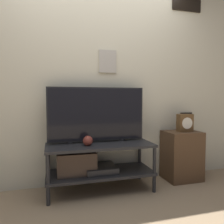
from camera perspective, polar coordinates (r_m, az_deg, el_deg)
name	(u,v)px	position (r m, az deg, el deg)	size (l,w,h in m)	color
ground_plane	(106,201)	(2.48, -1.50, -22.24)	(12.00, 12.00, 0.00)	#997F60
wall_back	(95,77)	(2.82, -4.34, 9.12)	(6.40, 0.08, 2.70)	beige
media_console	(91,162)	(2.60, -5.38, -12.83)	(1.23, 0.49, 0.55)	#232326
television	(97,114)	(2.62, -3.96, -0.57)	(1.16, 0.05, 0.66)	black
vase_round_glass	(88,141)	(2.47, -6.34, -7.48)	(0.11, 0.11, 0.11)	brown
vase_slim_bronze	(127,132)	(2.85, 3.99, -5.27)	(0.08, 0.08, 0.18)	tan
side_table	(182,155)	(3.11, 17.71, -10.72)	(0.45, 0.37, 0.64)	#513823
mantel_clock	(185,123)	(3.05, 18.51, -2.69)	(0.20, 0.11, 0.23)	brown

